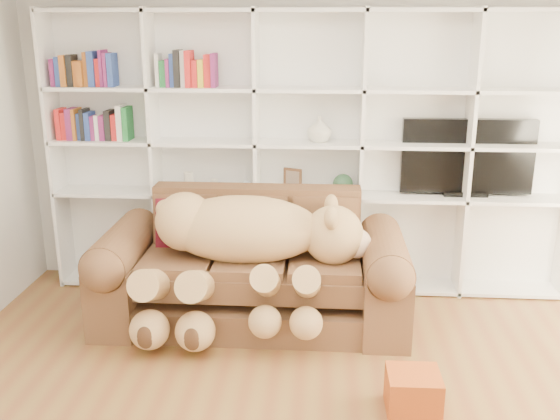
# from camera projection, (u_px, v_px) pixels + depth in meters

# --- Properties ---
(wall_back) EXTENTS (5.00, 0.02, 2.70)m
(wall_back) POSITION_uv_depth(u_px,v_px,m) (309.00, 134.00, 5.42)
(wall_back) COLOR silver
(wall_back) RESTS_ON floor
(bookshelf) EXTENTS (4.43, 0.35, 2.40)m
(bookshelf) POSITION_uv_depth(u_px,v_px,m) (281.00, 141.00, 5.32)
(bookshelf) COLOR white
(bookshelf) RESTS_ON floor
(sofa) EXTENTS (2.38, 1.03, 1.00)m
(sofa) POSITION_uv_depth(u_px,v_px,m) (253.00, 274.00, 4.91)
(sofa) COLOR brown
(sofa) RESTS_ON floor
(teddy_bear) EXTENTS (1.73, 0.96, 1.00)m
(teddy_bear) POSITION_uv_depth(u_px,v_px,m) (244.00, 245.00, 4.63)
(teddy_bear) COLOR tan
(teddy_bear) RESTS_ON sofa
(throw_pillow) EXTENTS (0.43, 0.26, 0.44)m
(throw_pillow) POSITION_uv_depth(u_px,v_px,m) (183.00, 225.00, 5.01)
(throw_pillow) COLOR #5D1019
(throw_pillow) RESTS_ON sofa
(gift_box) EXTENTS (0.32, 0.30, 0.25)m
(gift_box) POSITION_uv_depth(u_px,v_px,m) (413.00, 392.00, 3.78)
(gift_box) COLOR #AF4917
(gift_box) RESTS_ON floor
(tv) EXTENTS (1.10, 0.18, 0.65)m
(tv) POSITION_uv_depth(u_px,v_px,m) (467.00, 158.00, 5.24)
(tv) COLOR black
(tv) RESTS_ON bookshelf
(picture_frame) EXTENTS (0.16, 0.09, 0.21)m
(picture_frame) POSITION_uv_depth(u_px,v_px,m) (293.00, 180.00, 5.35)
(picture_frame) COLOR brown
(picture_frame) RESTS_ON bookshelf
(green_vase) EXTENTS (0.17, 0.17, 0.17)m
(green_vase) POSITION_uv_depth(u_px,v_px,m) (343.00, 184.00, 5.33)
(green_vase) COLOR #2E5A37
(green_vase) RESTS_ON bookshelf
(figurine_tall) EXTENTS (0.09, 0.09, 0.17)m
(figurine_tall) POSITION_uv_depth(u_px,v_px,m) (189.00, 182.00, 5.42)
(figurine_tall) COLOR silver
(figurine_tall) RESTS_ON bookshelf
(figurine_short) EXTENTS (0.07, 0.07, 0.11)m
(figurine_short) POSITION_uv_depth(u_px,v_px,m) (214.00, 185.00, 5.41)
(figurine_short) COLOR silver
(figurine_short) RESTS_ON bookshelf
(snow_globe) EXTENTS (0.10, 0.10, 0.10)m
(snow_globe) POSITION_uv_depth(u_px,v_px,m) (247.00, 186.00, 5.39)
(snow_globe) COLOR white
(snow_globe) RESTS_ON bookshelf
(shelf_vase) EXTENTS (0.27, 0.27, 0.22)m
(shelf_vase) POSITION_uv_depth(u_px,v_px,m) (319.00, 129.00, 5.21)
(shelf_vase) COLOR silver
(shelf_vase) RESTS_ON bookshelf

